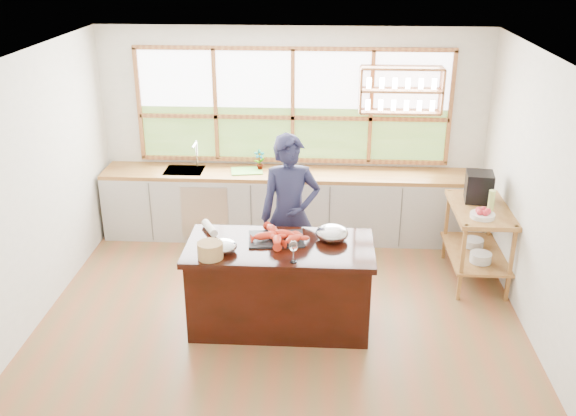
# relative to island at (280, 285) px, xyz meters

# --- Properties ---
(ground_plane) EXTENTS (5.00, 5.00, 0.00)m
(ground_plane) POSITION_rel_island_xyz_m (0.00, 0.20, -0.45)
(ground_plane) COLOR brown
(room_shell) EXTENTS (5.02, 4.52, 2.71)m
(room_shell) POSITION_rel_island_xyz_m (0.02, 0.71, 1.30)
(room_shell) COLOR beige
(room_shell) RESTS_ON ground_plane
(back_counter) EXTENTS (4.90, 0.63, 0.90)m
(back_counter) POSITION_rel_island_xyz_m (-0.02, 2.14, 0.00)
(back_counter) COLOR #A5A39C
(back_counter) RESTS_ON ground_plane
(right_shelf_unit) EXTENTS (0.62, 1.10, 0.90)m
(right_shelf_unit) POSITION_rel_island_xyz_m (2.19, 1.09, 0.15)
(right_shelf_unit) COLOR #A77D3C
(right_shelf_unit) RESTS_ON ground_plane
(island) EXTENTS (1.85, 0.90, 0.90)m
(island) POSITION_rel_island_xyz_m (0.00, 0.00, 0.00)
(island) COLOR black
(island) RESTS_ON ground_plane
(cook) EXTENTS (0.72, 0.54, 1.81)m
(cook) POSITION_rel_island_xyz_m (0.06, 0.74, 0.45)
(cook) COLOR #1C1D3A
(cook) RESTS_ON ground_plane
(potted_plant) EXTENTS (0.16, 0.13, 0.27)m
(potted_plant) POSITION_rel_island_xyz_m (-0.42, 2.20, 0.58)
(potted_plant) COLOR slate
(potted_plant) RESTS_ON back_counter
(cutting_board) EXTENTS (0.45, 0.37, 0.01)m
(cutting_board) POSITION_rel_island_xyz_m (-0.58, 2.14, 0.45)
(cutting_board) COLOR #61AE40
(cutting_board) RESTS_ON back_counter
(espresso_machine) EXTENTS (0.33, 0.35, 0.34)m
(espresso_machine) POSITION_rel_island_xyz_m (2.19, 1.30, 0.61)
(espresso_machine) COLOR black
(espresso_machine) RESTS_ON right_shelf_unit
(wine_bottle) EXTENTS (0.07, 0.07, 0.28)m
(wine_bottle) POSITION_rel_island_xyz_m (2.24, 0.90, 0.59)
(wine_bottle) COLOR #AAC05C
(wine_bottle) RESTS_ON right_shelf_unit
(fruit_bowl) EXTENTS (0.26, 0.26, 0.11)m
(fruit_bowl) POSITION_rel_island_xyz_m (2.14, 0.81, 0.49)
(fruit_bowl) COLOR silver
(fruit_bowl) RESTS_ON right_shelf_unit
(slate_board) EXTENTS (0.59, 0.46, 0.02)m
(slate_board) POSITION_rel_island_xyz_m (-0.04, 0.12, 0.45)
(slate_board) COLOR black
(slate_board) RESTS_ON island
(lobster_pile) EXTENTS (0.52, 0.48, 0.08)m
(lobster_pile) POSITION_rel_island_xyz_m (-0.02, 0.09, 0.50)
(lobster_pile) COLOR red
(lobster_pile) RESTS_ON slate_board
(mixing_bowl_left) EXTENTS (0.27, 0.27, 0.13)m
(mixing_bowl_left) POSITION_rel_island_xyz_m (-0.53, -0.16, 0.50)
(mixing_bowl_left) COLOR #AFB3B6
(mixing_bowl_left) RESTS_ON island
(mixing_bowl_right) EXTENTS (0.33, 0.33, 0.16)m
(mixing_bowl_right) POSITION_rel_island_xyz_m (0.51, 0.16, 0.52)
(mixing_bowl_right) COLOR #AFB3B6
(mixing_bowl_right) RESTS_ON island
(wine_glass) EXTENTS (0.08, 0.08, 0.22)m
(wine_glass) POSITION_rel_island_xyz_m (0.15, -0.35, 0.61)
(wine_glass) COLOR white
(wine_glass) RESTS_ON island
(wicker_basket) EXTENTS (0.24, 0.24, 0.16)m
(wicker_basket) POSITION_rel_island_xyz_m (-0.63, -0.31, 0.52)
(wicker_basket) COLOR #AC8153
(wicker_basket) RESTS_ON island
(parchment_roll) EXTENTS (0.21, 0.30, 0.08)m
(parchment_roll) POSITION_rel_island_xyz_m (-0.74, 0.28, 0.49)
(parchment_roll) COLOR white
(parchment_roll) RESTS_ON island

